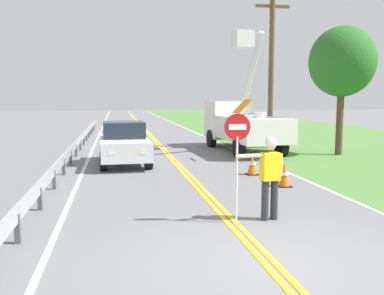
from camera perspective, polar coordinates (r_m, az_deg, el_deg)
The scene contains 15 objects.
ground_plane at distance 6.95m, azimuth 10.83°, elevation -15.66°, with size 160.00×160.00×0.00m, color slate.
grass_verge_right at distance 29.61m, azimuth 17.74°, elevation 1.44°, with size 16.00×110.00×0.01m, color #517F3D.
centerline_yellow_left at distance 26.20m, azimuth -5.42°, elevation 1.07°, with size 0.11×110.00×0.01m, color yellow.
centerline_yellow_right at distance 26.22m, azimuth -5.03°, elevation 1.08°, with size 0.11×110.00×0.01m, color yellow.
edge_line_right at distance 26.78m, azimuth 2.47°, elevation 1.22°, with size 0.12×110.00×0.01m, color silver.
edge_line_left at distance 26.13m, azimuth -13.11°, elevation 0.91°, with size 0.12×110.00×0.01m, color silver.
flagger_worker at distance 9.06m, azimuth 10.73°, elevation -3.44°, with size 1.08×0.28×1.83m.
stop_sign_paddle at distance 8.64m, azimuth 6.28°, elevation 0.58°, with size 0.56×0.04×2.33m.
utility_bucket_truck at distance 20.97m, azimuth 6.79°, elevation 3.51°, with size 2.68×6.92×5.91m.
oncoming_sedan_nearest at distance 16.63m, azimuth -9.38°, elevation 0.53°, with size 2.01×4.15×1.70m.
utility_pole_near at distance 22.17m, azimuth 10.92°, elevation 10.62°, with size 1.80×0.28×7.91m.
traffic_cone_lead at distance 12.67m, azimuth 12.67°, elevation -3.80°, with size 0.40×0.40×0.70m.
traffic_cone_mid at distance 14.41m, azimuth 8.36°, elevation -2.42°, with size 0.40×0.40×0.70m.
guardrail_left_shoulder at distance 20.49m, azimuth -15.52°, elevation 0.68°, with size 0.10×32.00×0.71m.
roadside_tree_verge at distance 20.36m, azimuth 20.11°, elevation 11.05°, with size 3.00×3.00×5.90m.
Camera 1 is at (-2.38, -5.97, 2.65)m, focal length 38.46 mm.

